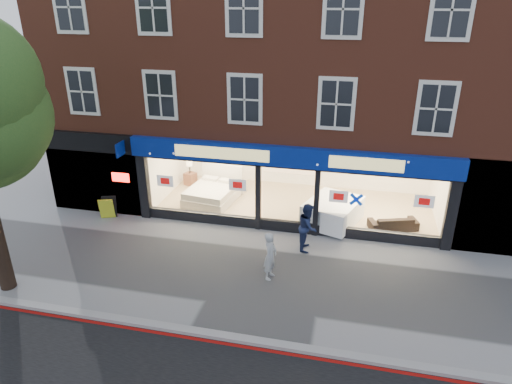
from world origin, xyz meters
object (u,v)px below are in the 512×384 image
(sofa, at_px, (393,222))
(pedestrian_grey, at_px, (270,256))
(display_bed, at_px, (213,192))
(mattress_stack, at_px, (333,211))
(a_board, at_px, (108,208))
(pedestrian_blue, at_px, (308,227))

(sofa, bearing_deg, pedestrian_grey, 27.52)
(display_bed, height_order, mattress_stack, display_bed)
(a_board, relative_size, pedestrian_grey, 0.56)
(a_board, bearing_deg, mattress_stack, -9.94)
(pedestrian_grey, bearing_deg, pedestrian_blue, -13.36)
(mattress_stack, distance_m, pedestrian_grey, 4.31)
(a_board, bearing_deg, sofa, -12.25)
(sofa, relative_size, pedestrian_blue, 1.04)
(sofa, bearing_deg, display_bed, -25.76)
(mattress_stack, height_order, pedestrian_blue, pedestrian_blue)
(display_bed, relative_size, pedestrian_blue, 1.47)
(mattress_stack, distance_m, pedestrian_blue, 2.15)
(pedestrian_blue, bearing_deg, pedestrian_grey, 154.33)
(display_bed, distance_m, mattress_stack, 5.05)
(display_bed, height_order, a_board, display_bed)
(pedestrian_blue, bearing_deg, mattress_stack, -20.82)
(display_bed, relative_size, sofa, 1.41)
(a_board, xyz_separation_m, pedestrian_blue, (7.79, -0.62, 0.41))
(mattress_stack, distance_m, a_board, 8.61)
(mattress_stack, relative_size, a_board, 3.04)
(mattress_stack, bearing_deg, pedestrian_grey, -111.85)
(mattress_stack, bearing_deg, display_bed, 170.18)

